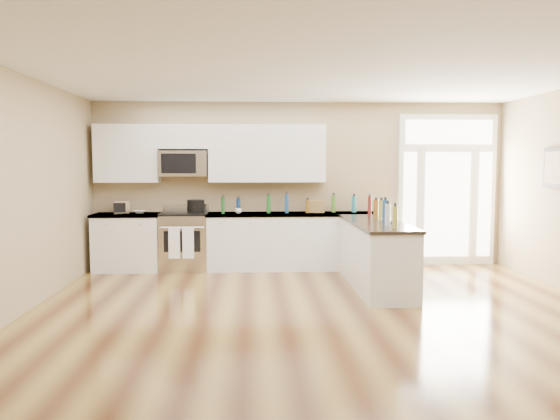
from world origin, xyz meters
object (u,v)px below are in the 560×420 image
object	(u,v)px
peninsula_cabinet	(376,257)
toaster_oven	(121,207)
kitchen_range	(185,241)
stockpot	(196,206)

from	to	relation	value
peninsula_cabinet	toaster_oven	xyz separation A→B (m)	(-3.90, 1.50, 0.61)
kitchen_range	toaster_oven	world-z (taller)	toaster_oven
kitchen_range	stockpot	world-z (taller)	stockpot
toaster_oven	kitchen_range	bearing A→B (deg)	-23.33
peninsula_cabinet	stockpot	world-z (taller)	stockpot
kitchen_range	stockpot	bearing A→B (deg)	28.13
kitchen_range	stockpot	size ratio (longest dim) A/B	3.75
peninsula_cabinet	stockpot	xyz separation A→B (m)	(-2.69, 1.55, 0.63)
toaster_oven	stockpot	bearing A→B (deg)	-18.34
kitchen_range	stockpot	xyz separation A→B (m)	(0.18, 0.10, 0.58)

